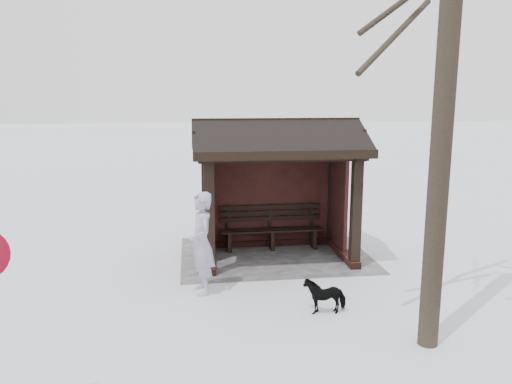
# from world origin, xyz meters

# --- Properties ---
(ground) EXTENTS (120.00, 120.00, 0.00)m
(ground) POSITION_xyz_m (0.00, 0.00, 0.00)
(ground) COLOR white
(ground) RESTS_ON ground
(trampled_patch) EXTENTS (4.20, 3.20, 0.02)m
(trampled_patch) POSITION_xyz_m (0.00, -0.20, 0.01)
(trampled_patch) COLOR gray
(trampled_patch) RESTS_ON ground
(bus_shelter) EXTENTS (3.60, 2.40, 3.09)m
(bus_shelter) POSITION_xyz_m (0.00, -0.16, 2.17)
(bus_shelter) COLOR #3B1915
(bus_shelter) RESTS_ON ground
(pedestrian) EXTENTS (0.58, 0.76, 1.87)m
(pedestrian) POSITION_xyz_m (1.68, 1.80, 0.94)
(pedestrian) COLOR #A49CB8
(pedestrian) RESTS_ON ground
(dog) EXTENTS (0.69, 0.32, 0.58)m
(dog) POSITION_xyz_m (-0.32, 2.90, 0.29)
(dog) COLOR black
(dog) RESTS_ON ground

